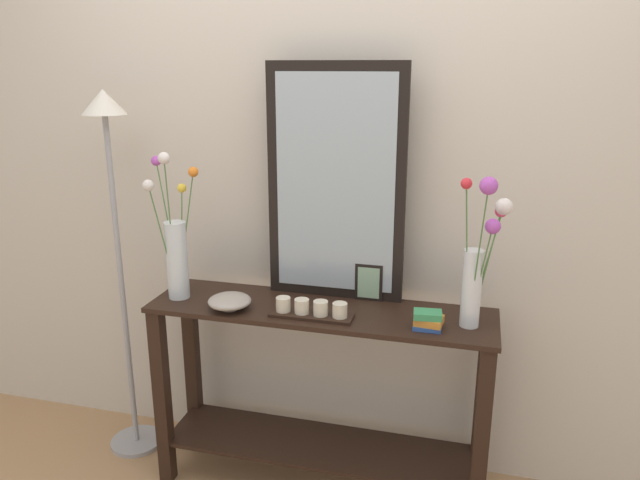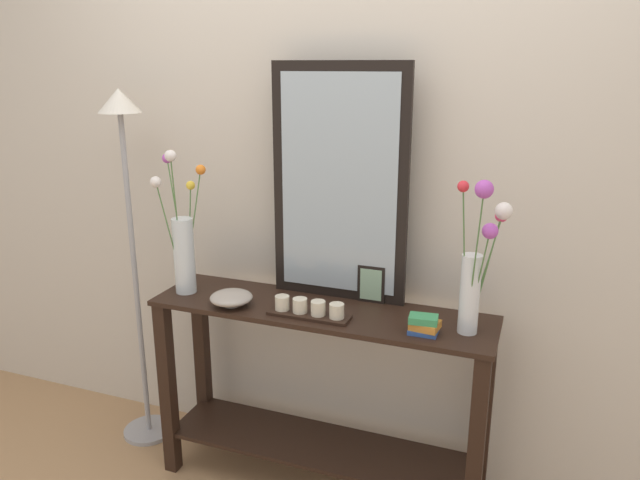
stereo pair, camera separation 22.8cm
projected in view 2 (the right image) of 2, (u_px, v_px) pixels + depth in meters
name	position (u px, v px, depth m)	size (l,w,h in m)	color
wall_back	(346.00, 160.00, 2.47)	(6.40, 0.08, 2.70)	beige
console_table	(320.00, 383.00, 2.45)	(1.36, 0.36, 0.81)	black
mirror_leaning	(339.00, 185.00, 2.35)	(0.55, 0.03, 0.93)	black
tall_vase_left	(183.00, 244.00, 2.48)	(0.22, 0.20, 0.60)	silver
vase_right	(477.00, 266.00, 2.07)	(0.18, 0.18, 0.57)	silver
candle_tray	(309.00, 310.00, 2.28)	(0.32, 0.09, 0.07)	black
picture_frame_small	(371.00, 284.00, 2.40)	(0.11, 0.01, 0.15)	black
decorative_bowl	(231.00, 298.00, 2.38)	(0.17, 0.17, 0.06)	#9E9389
book_stack	(424.00, 325.00, 2.13)	(0.11, 0.10, 0.07)	#2D519E
floor_lamp	(129.00, 212.00, 2.63)	(0.24, 0.24, 1.63)	#9E9EA3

